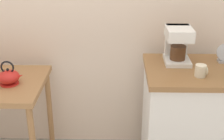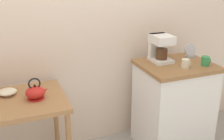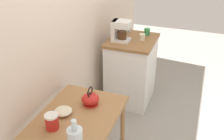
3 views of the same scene
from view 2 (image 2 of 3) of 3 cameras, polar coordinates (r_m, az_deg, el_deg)
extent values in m
cube|color=beige|center=(2.75, -3.94, 12.44)|extent=(4.40, 0.10, 2.80)
cube|color=#9E7044|center=(2.40, -19.50, -6.24)|extent=(0.85, 0.63, 0.04)
cylinder|color=#9E7044|center=(2.85, -11.12, -9.81)|extent=(0.04, 0.04, 0.73)
cube|color=white|center=(2.93, 12.07, -7.42)|extent=(0.65, 0.55, 0.86)
cube|color=olive|center=(2.76, 12.73, 0.88)|extent=(0.68, 0.58, 0.04)
cylinder|color=beige|center=(2.50, -20.15, -4.63)|extent=(0.07, 0.07, 0.01)
ellipsoid|color=beige|center=(2.49, -20.21, -4.11)|extent=(0.15, 0.15, 0.04)
cylinder|color=red|center=(2.36, -14.98, -5.45)|extent=(0.13, 0.13, 0.01)
ellipsoid|color=red|center=(2.34, -15.09, -4.32)|extent=(0.15, 0.15, 0.09)
cone|color=red|center=(2.35, -13.33, -3.98)|extent=(0.08, 0.03, 0.06)
sphere|color=black|center=(2.32, -15.22, -3.05)|extent=(0.02, 0.02, 0.02)
torus|color=black|center=(2.31, -15.26, -2.66)|extent=(0.10, 0.01, 0.10)
cube|color=white|center=(2.78, 9.70, 1.98)|extent=(0.18, 0.22, 0.03)
cube|color=white|center=(2.82, 8.95, 4.70)|extent=(0.16, 0.05, 0.26)
cube|color=white|center=(2.73, 9.95, 6.08)|extent=(0.18, 0.22, 0.08)
cylinder|color=#4C2D19|center=(2.76, 9.88, 3.20)|extent=(0.11, 0.11, 0.10)
cylinder|color=#338C4C|center=(2.77, 18.14, 1.74)|extent=(0.07, 0.07, 0.09)
torus|color=#338C4C|center=(2.79, 18.76, 1.82)|extent=(0.01, 0.06, 0.06)
cylinder|color=beige|center=(2.65, 14.46, 1.26)|extent=(0.07, 0.07, 0.08)
torus|color=beige|center=(2.67, 15.13, 1.35)|extent=(0.01, 0.05, 0.05)
cube|color=#B2B5BA|center=(2.98, 15.25, 2.66)|extent=(0.09, 0.06, 0.02)
cylinder|color=#B2B5BA|center=(2.97, 15.37, 3.87)|extent=(0.13, 0.05, 0.13)
cylinder|color=black|center=(2.96, 15.39, 3.86)|extent=(0.11, 0.04, 0.10)
camera|label=1|loc=(0.98, 65.79, 10.17)|focal=51.75mm
camera|label=3|loc=(2.07, -76.54, 16.07)|focal=42.81mm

